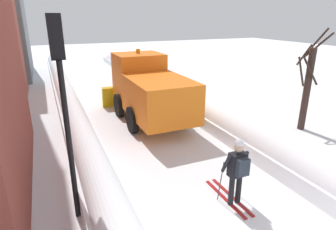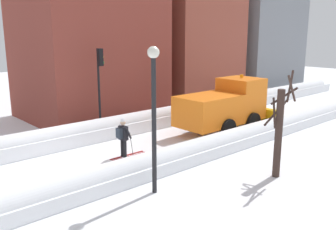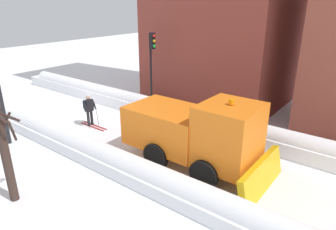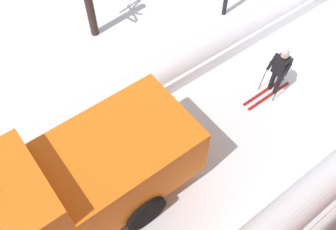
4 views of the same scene
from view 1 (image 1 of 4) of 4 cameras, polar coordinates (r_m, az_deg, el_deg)
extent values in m
plane|color=white|center=(13.87, -6.87, -0.29)|extent=(80.00, 80.00, 0.00)
cube|color=white|center=(13.30, -18.37, -0.52)|extent=(1.10, 36.00, 0.66)
cylinder|color=white|center=(13.20, -18.52, 0.83)|extent=(0.90, 34.20, 0.90)
cube|color=white|center=(14.77, 3.39, 2.06)|extent=(1.10, 36.00, 0.50)
cylinder|color=white|center=(14.70, 3.41, 3.00)|extent=(0.90, 34.20, 0.90)
cube|color=orange|center=(11.73, -1.68, 3.39)|extent=(2.30, 3.40, 1.60)
cube|color=orange|center=(14.12, -5.82, 7.48)|extent=(2.20, 2.00, 2.30)
cube|color=black|center=(14.93, -7.05, 10.04)|extent=(1.85, 0.06, 1.01)
cube|color=gold|center=(15.65, -7.21, 4.07)|extent=(3.20, 0.46, 1.13)
cylinder|color=orange|center=(13.92, -6.00, 12.60)|extent=(0.20, 0.20, 0.18)
cylinder|color=black|center=(13.84, -9.80, 1.92)|extent=(0.25, 1.10, 1.10)
cylinder|color=black|center=(14.52, -0.97, 3.02)|extent=(0.25, 1.10, 1.10)
cylinder|color=black|center=(11.82, -7.18, -0.97)|extent=(0.25, 1.10, 1.10)
cylinder|color=black|center=(12.61, 2.87, 0.46)|extent=(0.25, 1.10, 1.10)
cylinder|color=black|center=(7.64, 12.53, -14.53)|extent=(0.14, 0.14, 0.82)
cylinder|color=black|center=(7.75, 13.90, -14.08)|extent=(0.14, 0.14, 0.82)
cube|color=black|center=(7.33, 13.65, -9.59)|extent=(0.42, 0.26, 0.62)
cube|color=#262D38|center=(7.17, 14.68, -10.08)|extent=(0.32, 0.16, 0.44)
sphere|color=tan|center=(7.12, 13.95, -6.27)|extent=(0.24, 0.24, 0.24)
sphere|color=silver|center=(7.08, 14.01, -5.53)|extent=(0.22, 0.22, 0.22)
cylinder|color=black|center=(7.24, 11.52, -9.50)|extent=(0.09, 0.33, 0.56)
cylinder|color=black|center=(7.53, 14.82, -8.61)|extent=(0.09, 0.33, 0.56)
cube|color=maroon|center=(8.02, 11.25, -16.02)|extent=(0.09, 1.80, 0.03)
cube|color=maroon|center=(8.13, 12.58, -15.58)|extent=(0.09, 1.80, 0.03)
cylinder|color=#262628|center=(7.59, 10.46, -12.91)|extent=(0.02, 0.19, 1.19)
cylinder|color=#262628|center=(7.90, 14.16, -11.80)|extent=(0.02, 0.19, 1.19)
cylinder|color=black|center=(6.73, -19.07, -5.75)|extent=(0.12, 0.12, 3.74)
cube|color=black|center=(6.31, -21.53, 14.32)|extent=(0.28, 0.24, 0.90)
sphere|color=red|center=(6.43, -21.90, 16.85)|extent=(0.18, 0.18, 0.18)
sphere|color=gold|center=(6.44, -21.59, 14.38)|extent=(0.18, 0.18, 0.18)
sphere|color=green|center=(6.47, -21.28, 11.92)|extent=(0.18, 0.18, 0.18)
cylinder|color=#382822|center=(13.07, 25.97, 4.49)|extent=(0.28, 0.28, 3.42)
cylinder|color=#382822|center=(12.71, 26.57, 7.82)|extent=(0.50, 0.51, 1.09)
cylinder|color=#382822|center=(12.84, 25.04, 7.92)|extent=(0.56, 0.87, 1.08)
cylinder|color=#382822|center=(13.09, 27.16, 12.42)|extent=(0.60, 0.72, 1.33)
cylinder|color=#382822|center=(12.99, 25.59, 10.82)|extent=(0.98, 0.31, 0.79)
cylinder|color=#382822|center=(13.13, 27.77, 12.13)|extent=(0.34, 1.06, 1.12)
camera|label=2|loc=(17.39, 80.68, 6.33)|focal=39.09mm
camera|label=3|loc=(22.05, 15.03, 23.01)|focal=32.14mm
camera|label=4|loc=(12.97, -27.17, 37.74)|focal=39.03mm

